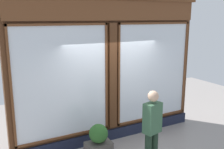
{
  "coord_description": "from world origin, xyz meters",
  "views": [
    {
      "loc": [
        2.9,
        5.41,
        3.08
      ],
      "look_at": [
        0.0,
        0.0,
        1.71
      ],
      "focal_mm": 41.18,
      "sensor_mm": 36.0,
      "label": 1
    }
  ],
  "objects": [
    {
      "name": "shop_facade",
      "position": [
        -0.0,
        -0.12,
        1.84
      ],
      "size": [
        5.03,
        0.42,
        4.11
      ],
      "color": "#4C2B16",
      "rests_on": "ground_plane"
    },
    {
      "name": "pedestrian",
      "position": [
        -0.07,
        1.57,
        0.93
      ],
      "size": [
        0.4,
        0.3,
        1.69
      ],
      "color": "#1C2F21",
      "rests_on": "ground_plane"
    },
    {
      "name": "planter_shrub",
      "position": [
        0.74,
        0.76,
        0.63
      ],
      "size": [
        0.41,
        0.41,
        0.41
      ],
      "primitive_type": "sphere",
      "color": "#285623",
      "rests_on": "planter_box"
    }
  ]
}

